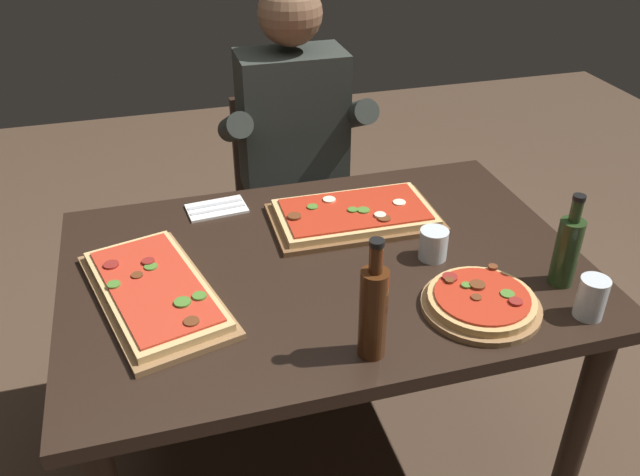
# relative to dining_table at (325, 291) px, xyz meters

# --- Properties ---
(ground_plane) EXTENTS (6.40, 6.40, 0.00)m
(ground_plane) POSITION_rel_dining_table_xyz_m (0.00, 0.00, -0.64)
(ground_plane) COLOR #4C3828
(dining_table) EXTENTS (1.40, 0.96, 0.74)m
(dining_table) POSITION_rel_dining_table_xyz_m (0.00, 0.00, 0.00)
(dining_table) COLOR black
(dining_table) RESTS_ON ground_plane
(pizza_rectangular_front) EXTENTS (0.50, 0.30, 0.05)m
(pizza_rectangular_front) POSITION_rel_dining_table_xyz_m (0.15, 0.19, 0.12)
(pizza_rectangular_front) COLOR brown
(pizza_rectangular_front) RESTS_ON dining_table
(pizza_rectangular_left) EXTENTS (0.39, 0.57, 0.05)m
(pizza_rectangular_left) POSITION_rel_dining_table_xyz_m (-0.45, -0.03, 0.11)
(pizza_rectangular_left) COLOR olive
(pizza_rectangular_left) RESTS_ON dining_table
(pizza_round_far) EXTENTS (0.29, 0.29, 0.05)m
(pizza_round_far) POSITION_rel_dining_table_xyz_m (0.31, -0.30, 0.11)
(pizza_round_far) COLOR olive
(pizza_round_far) RESTS_ON dining_table
(wine_bottle_dark) EXTENTS (0.06, 0.06, 0.30)m
(wine_bottle_dark) POSITION_rel_dining_table_xyz_m (-0.00, -0.38, 0.22)
(wine_bottle_dark) COLOR #47230F
(wine_bottle_dark) RESTS_ON dining_table
(oil_bottle_amber) EXTENTS (0.06, 0.06, 0.26)m
(oil_bottle_amber) POSITION_rel_dining_table_xyz_m (0.56, -0.25, 0.20)
(oil_bottle_amber) COLOR #233819
(oil_bottle_amber) RESTS_ON dining_table
(tumbler_near_camera) EXTENTS (0.07, 0.07, 0.11)m
(tumbler_near_camera) POSITION_rel_dining_table_xyz_m (0.55, -0.39, 0.14)
(tumbler_near_camera) COLOR silver
(tumbler_near_camera) RESTS_ON dining_table
(tumbler_far_side) EXTENTS (0.08, 0.08, 0.09)m
(tumbler_far_side) POSITION_rel_dining_table_xyz_m (0.29, -0.05, 0.14)
(tumbler_far_side) COLOR silver
(tumbler_far_side) RESTS_ON dining_table
(napkin_cutlery_set) EXTENTS (0.19, 0.13, 0.01)m
(napkin_cutlery_set) POSITION_rel_dining_table_xyz_m (-0.24, 0.37, 0.10)
(napkin_cutlery_set) COLOR white
(napkin_cutlery_set) RESTS_ON dining_table
(diner_chair) EXTENTS (0.44, 0.44, 0.87)m
(diner_chair) POSITION_rel_dining_table_xyz_m (0.10, 0.86, -0.16)
(diner_chair) COLOR black
(diner_chair) RESTS_ON ground_plane
(seated_diner) EXTENTS (0.53, 0.41, 1.33)m
(seated_diner) POSITION_rel_dining_table_xyz_m (0.10, 0.74, 0.10)
(seated_diner) COLOR #23232D
(seated_diner) RESTS_ON ground_plane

